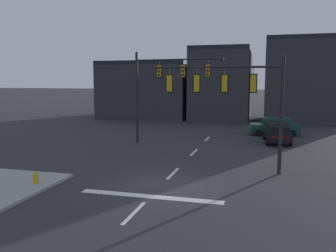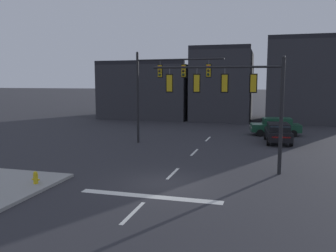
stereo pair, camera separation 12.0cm
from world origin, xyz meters
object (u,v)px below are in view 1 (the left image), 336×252
car_lot_nearside (277,132)px  fire_hydrant (36,180)px  signal_mast_near_side (234,92)px  signal_mast_far_side (163,81)px  car_lot_middle (275,126)px

car_lot_nearside → fire_hydrant: bearing=-126.1°
signal_mast_near_side → fire_hydrant: signal_mast_near_side is taller
signal_mast_far_side → fire_hydrant: bearing=-101.8°
car_lot_nearside → car_lot_middle: (-0.07, 4.14, 0.00)m
car_lot_middle → fire_hydrant: (-11.33, -19.78, -0.53)m
car_lot_nearside → fire_hydrant: (-11.40, -15.64, -0.53)m
signal_mast_far_side → fire_hydrant: size_ratio=9.71×
car_lot_middle → fire_hydrant: car_lot_middle is taller
car_lot_nearside → car_lot_middle: 4.14m
car_lot_middle → car_lot_nearside: bearing=-89.0°
signal_mast_far_side → car_lot_middle: (8.70, 7.18, -4.13)m
signal_mast_far_side → car_lot_nearside: signal_mast_far_side is taller
signal_mast_far_side → fire_hydrant: 13.69m
signal_mast_far_side → car_lot_nearside: (8.77, 3.04, -4.13)m
car_lot_nearside → signal_mast_far_side: bearing=-160.9°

